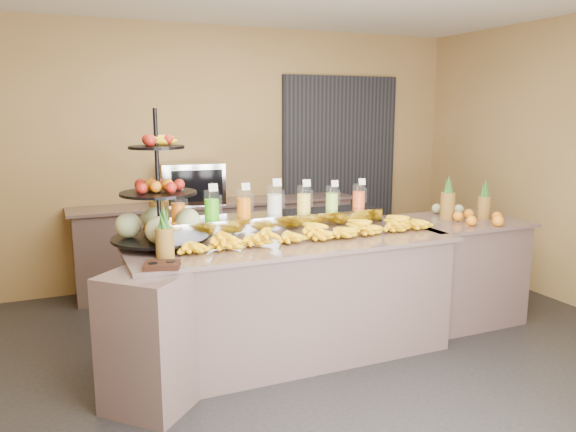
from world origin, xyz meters
TOP-DOWN VIEW (x-y plane):
  - ground at (0.00, 0.00)m, footprint 6.00×6.00m
  - room_envelope at (0.19, 0.79)m, footprint 6.04×5.02m
  - buffet_counter at (-0.12, 0.26)m, footprint 2.75×1.25m
  - right_counter at (1.70, 0.40)m, footprint 1.08×0.88m
  - back_ledge at (0.00, 2.25)m, footprint 3.10×0.55m
  - pitcher_tray at (-0.01, 0.58)m, footprint 1.85×0.30m
  - juice_pitcher_orange_a at (-0.79, 0.58)m, footprint 0.11×0.11m
  - juice_pitcher_green at (-0.53, 0.58)m, footprint 0.12×0.12m
  - juice_pitcher_orange_b at (-0.27, 0.58)m, footprint 0.12×0.12m
  - juice_pitcher_milk at (-0.01, 0.58)m, footprint 0.12×0.13m
  - juice_pitcher_lemon at (0.25, 0.58)m, footprint 0.12×0.12m
  - juice_pitcher_lime at (0.51, 0.58)m, footprint 0.11×0.11m
  - juice_pitcher_orange_c at (0.77, 0.58)m, footprint 0.11×0.11m
  - banana_heap at (0.15, 0.22)m, footprint 2.11×0.19m
  - fruit_stand at (-0.90, 0.49)m, footprint 0.78×0.78m
  - condiment_caddy at (-1.06, -0.12)m, footprint 0.26×0.22m
  - pineapple_left_a at (-0.99, 0.10)m, footprint 0.12×0.12m
  - pineapple_left_b at (-0.90, 0.80)m, footprint 0.15×0.15m
  - right_fruit_pile at (1.77, 0.31)m, footprint 0.46×0.44m
  - oven_warmer at (-0.28, 2.25)m, footprint 0.69×0.52m

SIDE VIEW (x-z plane):
  - ground at x=0.00m, z-range 0.00..0.00m
  - buffet_counter at x=-0.12m, z-range 0.00..0.93m
  - back_ledge at x=0.00m, z-range 0.00..0.93m
  - right_counter at x=1.70m, z-range 0.00..0.93m
  - condiment_caddy at x=-1.06m, z-range 0.93..0.96m
  - banana_heap at x=0.15m, z-range 0.92..1.09m
  - pitcher_tray at x=-0.01m, z-range 0.93..1.08m
  - right_fruit_pile at x=1.77m, z-range 0.89..1.13m
  - pineapple_left_a at x=-0.99m, z-range 0.88..1.25m
  - pineapple_left_b at x=-0.90m, z-range 0.88..1.32m
  - oven_warmer at x=-0.28m, z-range 0.93..1.36m
  - juice_pitcher_lime at x=0.51m, z-range 1.04..1.30m
  - juice_pitcher_orange_c at x=0.77m, z-range 1.04..1.30m
  - juice_pitcher_orange_a at x=-0.79m, z-range 1.04..1.30m
  - juice_pitcher_orange_b at x=-0.27m, z-range 1.03..1.31m
  - juice_pitcher_lemon at x=0.25m, z-range 1.03..1.31m
  - juice_pitcher_green at x=-0.53m, z-range 1.03..1.32m
  - fruit_stand at x=-0.90m, z-range 0.68..1.67m
  - juice_pitcher_milk at x=-0.01m, z-range 1.03..1.33m
  - room_envelope at x=0.19m, z-range 0.47..3.29m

